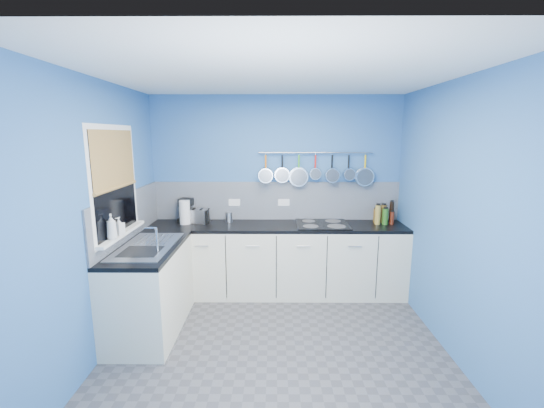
{
  "coord_description": "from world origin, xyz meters",
  "views": [
    {
      "loc": [
        -0.02,
        -3.15,
        2.0
      ],
      "look_at": [
        -0.05,
        0.75,
        1.25
      ],
      "focal_mm": 23.69,
      "sensor_mm": 36.0,
      "label": 1
    }
  ],
  "objects_px": {
    "soap_bottle_a": "(111,227)",
    "paper_towel": "(185,212)",
    "coffee_maker": "(186,210)",
    "canister": "(229,217)",
    "soap_bottle_b": "(119,226)",
    "hob": "(322,224)",
    "toaster": "(198,216)"
  },
  "relations": [
    {
      "from": "coffee_maker",
      "to": "soap_bottle_a",
      "type": "bearing_deg",
      "value": -99.49
    },
    {
      "from": "soap_bottle_a",
      "to": "hob",
      "type": "distance_m",
      "value": 2.42
    },
    {
      "from": "paper_towel",
      "to": "soap_bottle_b",
      "type": "bearing_deg",
      "value": -110.51
    },
    {
      "from": "soap_bottle_b",
      "to": "toaster",
      "type": "bearing_deg",
      "value": 64.17
    },
    {
      "from": "hob",
      "to": "toaster",
      "type": "bearing_deg",
      "value": 176.52
    },
    {
      "from": "soap_bottle_b",
      "to": "coffee_maker",
      "type": "xyz_separation_m",
      "value": [
        0.37,
        1.13,
        -0.09
      ]
    },
    {
      "from": "soap_bottle_b",
      "to": "canister",
      "type": "relative_size",
      "value": 1.36
    },
    {
      "from": "soap_bottle_a",
      "to": "hob",
      "type": "height_order",
      "value": "soap_bottle_a"
    },
    {
      "from": "soap_bottle_b",
      "to": "soap_bottle_a",
      "type": "bearing_deg",
      "value": -90.0
    },
    {
      "from": "soap_bottle_b",
      "to": "canister",
      "type": "distance_m",
      "value": 1.47
    },
    {
      "from": "soap_bottle_b",
      "to": "coffee_maker",
      "type": "height_order",
      "value": "soap_bottle_b"
    },
    {
      "from": "soap_bottle_b",
      "to": "paper_towel",
      "type": "height_order",
      "value": "soap_bottle_b"
    },
    {
      "from": "toaster",
      "to": "paper_towel",
      "type": "bearing_deg",
      "value": -135.97
    },
    {
      "from": "coffee_maker",
      "to": "canister",
      "type": "distance_m",
      "value": 0.56
    },
    {
      "from": "soap_bottle_a",
      "to": "hob",
      "type": "relative_size",
      "value": 0.37
    },
    {
      "from": "canister",
      "to": "soap_bottle_a",
      "type": "bearing_deg",
      "value": -125.74
    },
    {
      "from": "coffee_maker",
      "to": "canister",
      "type": "xyz_separation_m",
      "value": [
        0.55,
        -0.0,
        -0.09
      ]
    },
    {
      "from": "canister",
      "to": "hob",
      "type": "xyz_separation_m",
      "value": [
        1.18,
        -0.13,
        -0.06
      ]
    },
    {
      "from": "soap_bottle_a",
      "to": "paper_towel",
      "type": "relative_size",
      "value": 0.8
    },
    {
      "from": "toaster",
      "to": "hob",
      "type": "xyz_separation_m",
      "value": [
        1.57,
        -0.1,
        -0.08
      ]
    },
    {
      "from": "coffee_maker",
      "to": "hob",
      "type": "relative_size",
      "value": 0.46
    },
    {
      "from": "coffee_maker",
      "to": "paper_towel",
      "type": "bearing_deg",
      "value": -77.95
    },
    {
      "from": "coffee_maker",
      "to": "hob",
      "type": "xyz_separation_m",
      "value": [
        1.73,
        -0.13,
        -0.14
      ]
    },
    {
      "from": "soap_bottle_b",
      "to": "hob",
      "type": "xyz_separation_m",
      "value": [
        2.1,
        1.0,
        -0.23
      ]
    },
    {
      "from": "canister",
      "to": "hob",
      "type": "bearing_deg",
      "value": -6.04
    },
    {
      "from": "paper_towel",
      "to": "soap_bottle_a",
      "type": "bearing_deg",
      "value": -107.94
    },
    {
      "from": "paper_towel",
      "to": "coffee_maker",
      "type": "xyz_separation_m",
      "value": [
        -0.01,
        0.11,
        0.0
      ]
    },
    {
      "from": "soap_bottle_b",
      "to": "coffee_maker",
      "type": "bearing_deg",
      "value": 71.73
    },
    {
      "from": "paper_towel",
      "to": "toaster",
      "type": "distance_m",
      "value": 0.18
    },
    {
      "from": "paper_towel",
      "to": "coffee_maker",
      "type": "distance_m",
      "value": 0.11
    },
    {
      "from": "soap_bottle_b",
      "to": "hob",
      "type": "distance_m",
      "value": 2.34
    },
    {
      "from": "soap_bottle_a",
      "to": "coffee_maker",
      "type": "distance_m",
      "value": 1.35
    }
  ]
}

